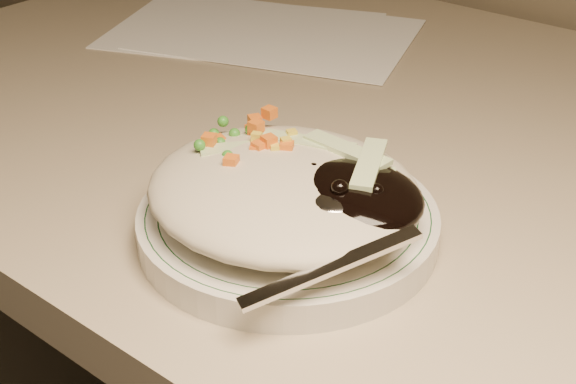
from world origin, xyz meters
The scene contains 5 objects.
desk centered at (0.00, 1.38, 0.54)m, with size 1.40×0.70×0.74m.
plate centered at (-0.09, 1.18, 0.75)m, with size 0.21×0.21×0.02m, color silver.
plate_rim centered at (-0.09, 1.18, 0.76)m, with size 0.20×0.20×0.00m.
meal centered at (-0.09, 1.18, 0.78)m, with size 0.21×0.19×0.05m.
papers centered at (-0.38, 1.49, 0.74)m, with size 0.40×0.32×0.00m.
Camera 1 is at (0.21, 0.82, 1.06)m, focal length 50.00 mm.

